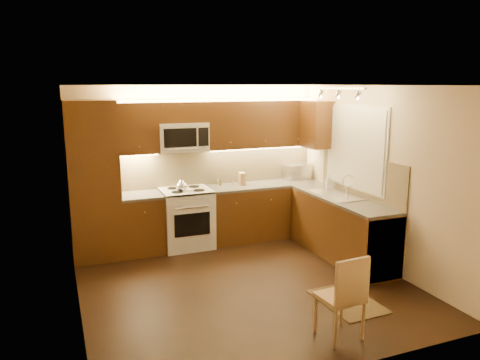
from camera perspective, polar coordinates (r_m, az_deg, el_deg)
name	(u,v)px	position (r m, az deg, el deg)	size (l,w,h in m)	color
floor	(245,285)	(6.13, 0.63, -12.61)	(4.00, 4.00, 0.01)	black
ceiling	(246,85)	(5.59, 0.68, 11.45)	(4.00, 4.00, 0.01)	beige
wall_back	(198,164)	(7.59, -5.14, 1.96)	(4.00, 0.01, 2.50)	beige
wall_front	(337,238)	(4.03, 11.68, -6.95)	(4.00, 0.01, 2.50)	beige
wall_left	(73,205)	(5.32, -19.69, -2.84)	(0.01, 4.00, 2.50)	beige
wall_right	(379,177)	(6.74, 16.56, 0.30)	(0.01, 4.00, 2.50)	beige
pantry	(94,181)	(7.02, -17.40, -0.15)	(0.70, 0.60, 2.30)	#3F240D
base_cab_back_left	(142,224)	(7.27, -11.85, -5.32)	(0.62, 0.60, 0.86)	#3F240D
counter_back_left	(141,196)	(7.15, -12.00, -1.87)	(0.62, 0.60, 0.04)	#3D3A37
base_cab_back_right	(264,211)	(7.85, 2.91, -3.81)	(1.92, 0.60, 0.86)	#3F240D
counter_back_right	(264,185)	(7.74, 2.95, -0.60)	(1.92, 0.60, 0.04)	#3D3A37
base_cab_right	(342,229)	(7.08, 12.25, -5.80)	(0.60, 2.00, 0.86)	#3F240D
counter_right	(343,199)	(6.96, 12.41, -2.26)	(0.60, 2.00, 0.04)	#3D3A37
dishwasher	(371,243)	(6.54, 15.70, -7.43)	(0.58, 0.60, 0.84)	silver
backsplash_back	(219,166)	(7.69, -2.61, 1.75)	(3.30, 0.02, 0.60)	tan
backsplash_right	(361,176)	(7.06, 14.47, 0.49)	(0.02, 2.00, 0.60)	tan
upper_cab_back_left	(136,128)	(7.12, -12.51, 6.17)	(0.62, 0.35, 0.75)	#3F240D
upper_cab_back_right	(262,124)	(7.71, 2.63, 6.83)	(1.92, 0.35, 0.75)	#3F240D
upper_cab_bridge	(181,112)	(7.24, -7.15, 8.19)	(0.76, 0.35, 0.31)	#3F240D
upper_cab_right_corner	(317,124)	(7.70, 9.32, 6.68)	(0.35, 0.50, 0.75)	#3F240D
stove	(186,218)	(7.38, -6.53, -4.65)	(0.76, 0.65, 0.92)	silver
microwave	(182,137)	(7.26, -7.04, 5.23)	(0.76, 0.38, 0.44)	silver
window_frame	(356,147)	(7.11, 13.89, 3.87)	(0.03, 1.44, 1.24)	silver
window_blinds	(354,147)	(7.10, 13.76, 3.87)	(0.02, 1.36, 1.16)	silver
sink	(337,190)	(7.06, 11.76, -1.25)	(0.52, 0.86, 0.15)	silver
faucet	(348,184)	(7.14, 12.99, -0.53)	(0.20, 0.04, 0.30)	silver
track_light_bar	(339,88)	(6.68, 11.92, 10.89)	(0.04, 1.20, 0.03)	silver
kettle	(181,185)	(7.13, -7.14, -0.57)	(0.18, 0.18, 0.21)	silver
toaster_oven	(296,172)	(8.16, 6.88, 1.03)	(0.43, 0.32, 0.26)	silver
knife_block	(242,179)	(7.64, 0.26, 0.17)	(0.09, 0.14, 0.20)	#AE794E
spice_jar_a	(233,181)	(7.66, -0.91, -0.17)	(0.04, 0.04, 0.10)	silver
spice_jar_b	(220,182)	(7.58, -2.40, -0.29)	(0.04, 0.04, 0.11)	brown
spice_jar_c	(218,181)	(7.68, -2.66, -0.14)	(0.05, 0.05, 0.11)	silver
spice_jar_d	(242,180)	(7.76, 0.23, -0.04)	(0.05, 0.05, 0.10)	#A05B30
soap_bottle	(329,182)	(7.52, 10.79, -0.19)	(0.10, 0.10, 0.21)	#B4B4B8
rug	(347,301)	(5.82, 12.93, -14.21)	(0.59, 0.89, 0.01)	black
dining_chair	(340,295)	(4.92, 12.05, -13.55)	(0.39, 0.39, 0.89)	#AE794E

